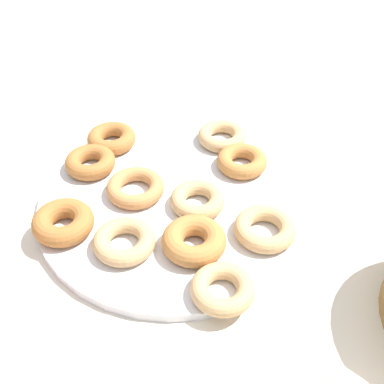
{
  "coord_description": "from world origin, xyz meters",
  "views": [
    {
      "loc": [
        0.43,
        0.33,
        0.52
      ],
      "look_at": [
        0.0,
        0.03,
        0.04
      ],
      "focal_mm": 46.0,
      "sensor_mm": 36.0,
      "label": 1
    }
  ],
  "objects_px": {
    "donut_0": "(135,188)",
    "donut_4": "(222,136)",
    "donut_2": "(265,229)",
    "donut_6": "(63,222)",
    "donut_3": "(127,243)",
    "donut_7": "(242,161)",
    "donut_1": "(194,241)",
    "donut_plate": "(176,203)",
    "donut_9": "(223,289)",
    "donut_5": "(90,162)",
    "donut_10": "(112,138)",
    "donut_8": "(197,200)"
  },
  "relations": [
    {
      "from": "donut_2",
      "to": "donut_6",
      "type": "xyz_separation_m",
      "value": [
        0.15,
        -0.24,
        0.0
      ]
    },
    {
      "from": "donut_8",
      "to": "donut_10",
      "type": "distance_m",
      "value": 0.21
    },
    {
      "from": "donut_1",
      "to": "donut_4",
      "type": "height_order",
      "value": "donut_1"
    },
    {
      "from": "donut_4",
      "to": "donut_6",
      "type": "xyz_separation_m",
      "value": [
        0.3,
        -0.07,
        0.0
      ]
    },
    {
      "from": "donut_1",
      "to": "donut_5",
      "type": "bearing_deg",
      "value": -101.3
    },
    {
      "from": "donut_3",
      "to": "donut_5",
      "type": "bearing_deg",
      "value": -121.72
    },
    {
      "from": "donut_1",
      "to": "donut_plate",
      "type": "bearing_deg",
      "value": -129.71
    },
    {
      "from": "donut_6",
      "to": "donut_7",
      "type": "distance_m",
      "value": 0.3
    },
    {
      "from": "donut_0",
      "to": "donut_10",
      "type": "bearing_deg",
      "value": -123.13
    },
    {
      "from": "donut_5",
      "to": "donut_0",
      "type": "bearing_deg",
      "value": 86.74
    },
    {
      "from": "donut_5",
      "to": "donut_9",
      "type": "xyz_separation_m",
      "value": [
        0.09,
        0.31,
        -0.0
      ]
    },
    {
      "from": "donut_plate",
      "to": "donut_1",
      "type": "bearing_deg",
      "value": 50.29
    },
    {
      "from": "donut_3",
      "to": "donut_6",
      "type": "xyz_separation_m",
      "value": [
        0.02,
        -0.1,
        0.0
      ]
    },
    {
      "from": "donut_6",
      "to": "donut_7",
      "type": "height_order",
      "value": "donut_6"
    },
    {
      "from": "donut_2",
      "to": "donut_9",
      "type": "xyz_separation_m",
      "value": [
        0.12,
        0.01,
        -0.0
      ]
    },
    {
      "from": "donut_1",
      "to": "donut_8",
      "type": "distance_m",
      "value": 0.08
    },
    {
      "from": "donut_3",
      "to": "donut_7",
      "type": "relative_size",
      "value": 1.05
    },
    {
      "from": "donut_3",
      "to": "donut_10",
      "type": "relative_size",
      "value": 1.03
    },
    {
      "from": "donut_5",
      "to": "donut_6",
      "type": "distance_m",
      "value": 0.14
    },
    {
      "from": "donut_1",
      "to": "donut_6",
      "type": "bearing_deg",
      "value": -66.12
    },
    {
      "from": "donut_6",
      "to": "donut_7",
      "type": "relative_size",
      "value": 1.07
    },
    {
      "from": "donut_3",
      "to": "donut_7",
      "type": "distance_m",
      "value": 0.24
    },
    {
      "from": "donut_plate",
      "to": "donut_0",
      "type": "xyz_separation_m",
      "value": [
        0.02,
        -0.06,
        0.02
      ]
    },
    {
      "from": "donut_0",
      "to": "donut_2",
      "type": "bearing_deg",
      "value": 99.83
    },
    {
      "from": "donut_plate",
      "to": "donut_9",
      "type": "relative_size",
      "value": 5.13
    },
    {
      "from": "donut_0",
      "to": "donut_4",
      "type": "height_order",
      "value": "same"
    },
    {
      "from": "donut_3",
      "to": "donut_6",
      "type": "distance_m",
      "value": 0.1
    },
    {
      "from": "donut_4",
      "to": "donut_9",
      "type": "relative_size",
      "value": 1.03
    },
    {
      "from": "donut_9",
      "to": "donut_1",
      "type": "bearing_deg",
      "value": -120.99
    },
    {
      "from": "donut_5",
      "to": "donut_7",
      "type": "distance_m",
      "value": 0.24
    },
    {
      "from": "donut_8",
      "to": "donut_10",
      "type": "relative_size",
      "value": 0.98
    },
    {
      "from": "donut_7",
      "to": "donut_8",
      "type": "height_order",
      "value": "donut_7"
    },
    {
      "from": "donut_3",
      "to": "donut_4",
      "type": "xyz_separation_m",
      "value": [
        -0.28,
        -0.03,
        -0.0
      ]
    },
    {
      "from": "donut_3",
      "to": "donut_10",
      "type": "bearing_deg",
      "value": -133.6
    },
    {
      "from": "donut_3",
      "to": "donut_5",
      "type": "distance_m",
      "value": 0.19
    },
    {
      "from": "donut_7",
      "to": "donut_10",
      "type": "xyz_separation_m",
      "value": [
        0.07,
        -0.21,
        0.0
      ]
    },
    {
      "from": "donut_9",
      "to": "donut_7",
      "type": "bearing_deg",
      "value": -154.97
    },
    {
      "from": "donut_0",
      "to": "donut_3",
      "type": "relative_size",
      "value": 1.03
    },
    {
      "from": "donut_10",
      "to": "donut_7",
      "type": "bearing_deg",
      "value": 108.89
    },
    {
      "from": "donut_10",
      "to": "donut_plate",
      "type": "bearing_deg",
      "value": 73.67
    },
    {
      "from": "donut_1",
      "to": "donut_5",
      "type": "distance_m",
      "value": 0.24
    },
    {
      "from": "donut_plate",
      "to": "donut_5",
      "type": "distance_m",
      "value": 0.16
    },
    {
      "from": "donut_3",
      "to": "donut_6",
      "type": "height_order",
      "value": "donut_6"
    },
    {
      "from": "donut_4",
      "to": "donut_9",
      "type": "distance_m",
      "value": 0.32
    },
    {
      "from": "donut_7",
      "to": "donut_10",
      "type": "height_order",
      "value": "donut_10"
    },
    {
      "from": "donut_plate",
      "to": "donut_9",
      "type": "xyz_separation_m",
      "value": [
        0.11,
        0.15,
        0.02
      ]
    },
    {
      "from": "donut_8",
      "to": "donut_1",
      "type": "bearing_deg",
      "value": 30.96
    },
    {
      "from": "donut_1",
      "to": "donut_4",
      "type": "bearing_deg",
      "value": -156.6
    },
    {
      "from": "donut_8",
      "to": "donut_9",
      "type": "bearing_deg",
      "value": 45.07
    },
    {
      "from": "donut_10",
      "to": "donut_6",
      "type": "bearing_deg",
      "value": 22.66
    }
  ]
}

